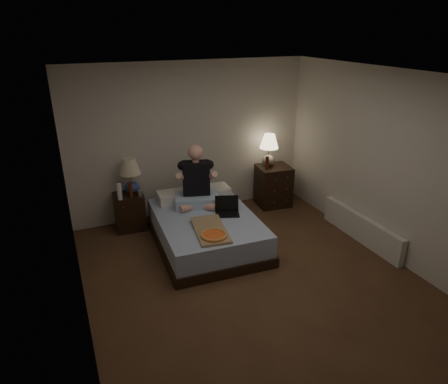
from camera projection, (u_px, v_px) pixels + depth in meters
name	position (u px, v px, depth m)	size (l,w,h in m)	color
floor	(252.00, 278.00, 5.09)	(4.00, 4.50, 0.00)	brown
ceiling	(259.00, 76.00, 4.12)	(4.00, 4.50, 0.00)	white
wall_back	(191.00, 140.00, 6.51)	(4.00, 2.50, 0.00)	beige
wall_front	(409.00, 303.00, 2.70)	(4.00, 2.50, 0.00)	beige
wall_left	(72.00, 219.00, 3.87)	(4.50, 2.50, 0.00)	beige
wall_right	(388.00, 165.00, 5.34)	(4.50, 2.50, 0.00)	beige
bed	(207.00, 230.00, 5.80)	(1.35, 1.80, 0.45)	#6080C0
nightstand_left	(130.00, 212.00, 6.24)	(0.44, 0.40, 0.58)	black
nightstand_right	(273.00, 186.00, 7.06)	(0.55, 0.50, 0.72)	black
lamp_left	(131.00, 176.00, 6.08)	(0.32, 0.32, 0.56)	navy
lamp_right	(269.00, 150.00, 6.86)	(0.32, 0.32, 0.56)	gray
water_bottle	(119.00, 192.00, 5.91)	(0.07, 0.07, 0.25)	white
soda_can	(140.00, 193.00, 6.06)	(0.07, 0.07, 0.10)	#B4B5B0
beer_bottle_left	(131.00, 190.00, 6.00)	(0.06, 0.06, 0.23)	#561F0C
beer_bottle_right	(267.00, 162.00, 6.76)	(0.06, 0.06, 0.23)	#5D1F0D
person	(196.00, 176.00, 5.91)	(0.66, 0.52, 0.93)	black
laptop	(227.00, 207.00, 5.73)	(0.34, 0.28, 0.24)	black
pizza_box	(214.00, 236.00, 5.11)	(0.40, 0.76, 0.08)	tan
radiator	(361.00, 228.00, 5.91)	(0.10, 1.60, 0.40)	silver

